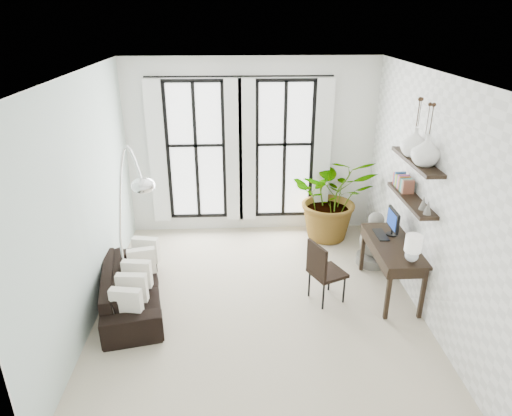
{
  "coord_description": "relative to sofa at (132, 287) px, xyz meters",
  "views": [
    {
      "loc": [
        -0.29,
        -5.51,
        3.87
      ],
      "look_at": [
        -0.02,
        0.3,
        1.36
      ],
      "focal_mm": 32.0,
      "sensor_mm": 36.0,
      "label": 1
    }
  ],
  "objects": [
    {
      "name": "plant",
      "position": [
        3.24,
        1.98,
        0.53
      ],
      "size": [
        1.53,
        1.34,
        1.63
      ],
      "primitive_type": "imported",
      "rotation": [
        0.0,
        0.0,
        -0.05
      ],
      "color": "#2D7228",
      "rests_on": "floor"
    },
    {
      "name": "sofa",
      "position": [
        0.0,
        0.0,
        0.0
      ],
      "size": [
        1.14,
        2.07,
        0.57
      ],
      "primitive_type": "imported",
      "rotation": [
        0.0,
        0.0,
        1.77
      ],
      "color": "black",
      "rests_on": "floor"
    },
    {
      "name": "wall_left",
      "position": [
        -0.45,
        -0.06,
        1.31
      ],
      "size": [
        0.0,
        5.0,
        5.0
      ],
      "primitive_type": "plane",
      "rotation": [
        1.57,
        0.0,
        1.57
      ],
      "color": "silver",
      "rests_on": "floor"
    },
    {
      "name": "vase_b",
      "position": [
        3.91,
        0.28,
        1.98
      ],
      "size": [
        0.37,
        0.37,
        0.38
      ],
      "primitive_type": "imported",
      "color": "white",
      "rests_on": "shelf_upper"
    },
    {
      "name": "arc_lamp",
      "position": [
        0.12,
        0.07,
        1.23
      ],
      "size": [
        0.73,
        0.38,
        2.33
      ],
      "color": "silver",
      "rests_on": "floor"
    },
    {
      "name": "wall_back",
      "position": [
        1.8,
        2.44,
        1.31
      ],
      "size": [
        4.5,
        0.0,
        4.5
      ],
      "primitive_type": "plane",
      "rotation": [
        1.57,
        0.0,
        0.0
      ],
      "color": "white",
      "rests_on": "floor"
    },
    {
      "name": "ceiling",
      "position": [
        1.8,
        -0.06,
        2.91
      ],
      "size": [
        5.0,
        5.0,
        0.0
      ],
      "primitive_type": "plane",
      "color": "white",
      "rests_on": "wall_back"
    },
    {
      "name": "wall_shelves",
      "position": [
        3.91,
        0.16,
        1.44
      ],
      "size": [
        0.25,
        1.3,
        0.6
      ],
      "color": "black",
      "rests_on": "wall_right"
    },
    {
      "name": "windows",
      "position": [
        1.6,
        2.37,
        1.27
      ],
      "size": [
        3.26,
        0.13,
        2.65
      ],
      "color": "white",
      "rests_on": "wall_back"
    },
    {
      "name": "wall_right",
      "position": [
        4.05,
        -0.06,
        1.31
      ],
      "size": [
        0.0,
        5.0,
        5.0
      ],
      "primitive_type": "plane",
      "rotation": [
        1.57,
        0.0,
        -1.57
      ],
      "color": "white",
      "rests_on": "floor"
    },
    {
      "name": "desk",
      "position": [
        3.74,
        0.08,
        0.47
      ],
      "size": [
        0.59,
        1.39,
        1.21
      ],
      "color": "black",
      "rests_on": "floor"
    },
    {
      "name": "desk_chair",
      "position": [
        2.71,
        -0.05,
        0.25
      ],
      "size": [
        0.59,
        0.59,
        0.94
      ],
      "rotation": [
        0.0,
        0.0,
        0.43
      ],
      "color": "black",
      "rests_on": "floor"
    },
    {
      "name": "buddha",
      "position": [
        3.75,
        0.98,
        0.1
      ],
      "size": [
        0.52,
        0.52,
        0.93
      ],
      "color": "slate",
      "rests_on": "floor"
    },
    {
      "name": "vase_a",
      "position": [
        3.91,
        -0.12,
        1.98
      ],
      "size": [
        0.37,
        0.37,
        0.38
      ],
      "primitive_type": "imported",
      "color": "white",
      "rests_on": "shelf_upper"
    },
    {
      "name": "floor",
      "position": [
        1.8,
        -0.06,
        -0.29
      ],
      "size": [
        5.0,
        5.0,
        0.0
      ],
      "primitive_type": "plane",
      "color": "beige",
      "rests_on": "ground"
    },
    {
      "name": "throw_pillows",
      "position": [
        0.1,
        -0.0,
        0.21
      ],
      "size": [
        0.4,
        1.52,
        0.4
      ],
      "color": "white",
      "rests_on": "sofa"
    }
  ]
}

